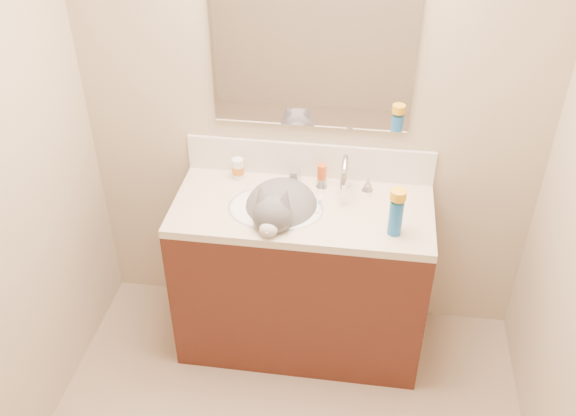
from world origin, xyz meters
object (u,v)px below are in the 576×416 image
(vanity_cabinet, at_px, (301,279))
(spray_can, at_px, (396,218))
(basin, at_px, (276,220))
(faucet, at_px, (345,178))
(pill_bottle, at_px, (238,168))
(amber_bottle, at_px, (322,175))
(cat, at_px, (280,211))
(silver_jar, at_px, (295,177))

(vanity_cabinet, height_order, spray_can, spray_can)
(basin, bearing_deg, vanity_cabinet, 14.04)
(faucet, height_order, pill_bottle, faucet)
(pill_bottle, relative_size, spray_can, 0.63)
(amber_bottle, xyz_separation_m, spray_can, (0.35, -0.34, 0.03))
(cat, bearing_deg, amber_bottle, 57.66)
(silver_jar, height_order, spray_can, spray_can)
(vanity_cabinet, distance_m, spray_can, 0.69)
(amber_bottle, bearing_deg, faucet, -27.15)
(vanity_cabinet, relative_size, basin, 2.67)
(faucet, bearing_deg, cat, -148.96)
(pill_bottle, height_order, silver_jar, pill_bottle)
(vanity_cabinet, relative_size, spray_can, 7.25)
(basin, xyz_separation_m, faucet, (0.30, 0.17, 0.16))
(amber_bottle, bearing_deg, silver_jar, -179.68)
(silver_jar, bearing_deg, spray_can, -34.88)
(silver_jar, bearing_deg, faucet, -13.13)
(cat, xyz_separation_m, amber_bottle, (0.17, 0.23, 0.07))
(basin, relative_size, pill_bottle, 4.33)
(faucet, bearing_deg, amber_bottle, 152.85)
(pill_bottle, bearing_deg, basin, -45.84)
(vanity_cabinet, distance_m, basin, 0.40)
(amber_bottle, bearing_deg, spray_can, -43.84)
(vanity_cabinet, relative_size, amber_bottle, 11.00)
(pill_bottle, bearing_deg, vanity_cabinet, -30.10)
(faucet, height_order, spray_can, faucet)
(faucet, height_order, amber_bottle, faucet)
(faucet, distance_m, silver_jar, 0.25)
(silver_jar, distance_m, spray_can, 0.59)
(vanity_cabinet, height_order, pill_bottle, pill_bottle)
(spray_can, bearing_deg, faucet, 130.50)
(faucet, xyz_separation_m, cat, (-0.28, -0.17, -0.10))
(basin, bearing_deg, spray_can, -11.68)
(cat, bearing_deg, silver_jar, 85.06)
(pill_bottle, distance_m, silver_jar, 0.28)
(basin, xyz_separation_m, silver_jar, (0.06, 0.22, 0.10))
(pill_bottle, relative_size, amber_bottle, 0.95)
(cat, bearing_deg, basin, -177.86)
(pill_bottle, height_order, amber_bottle, amber_bottle)
(pill_bottle, relative_size, silver_jar, 1.55)
(pill_bottle, bearing_deg, silver_jar, -0.85)
(amber_bottle, bearing_deg, pill_bottle, 179.52)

